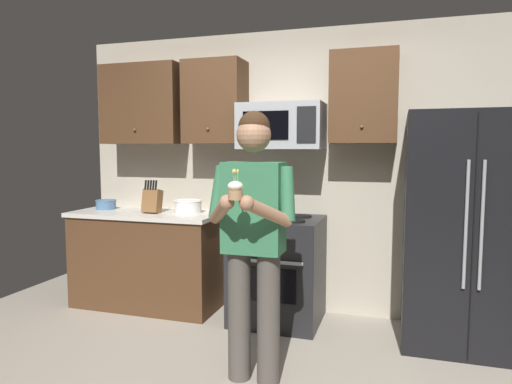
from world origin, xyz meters
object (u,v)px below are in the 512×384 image
object	(u,v)px
bowl_large_white	(188,206)
bowl_small_colored	(106,204)
person	(253,232)
oven_range	(278,270)
refrigerator	(466,230)
knife_block	(152,201)
microwave	(282,126)
cupcake	(235,190)

from	to	relation	value
bowl_large_white	bowl_small_colored	distance (m)	0.90
bowl_small_colored	person	distance (m)	2.23
oven_range	refrigerator	distance (m)	1.56
refrigerator	bowl_large_white	size ratio (longest dim) A/B	6.85
knife_block	microwave	bearing A→B (deg)	6.98
oven_range	knife_block	bearing A→B (deg)	-178.61
oven_range	person	bearing A→B (deg)	-83.69
bowl_large_white	knife_block	bearing A→B (deg)	-163.67
bowl_small_colored	person	xyz separation A→B (m)	(1.91, -1.14, 0.03)
oven_range	bowl_large_white	bearing A→B (deg)	175.81
oven_range	bowl_large_white	size ratio (longest dim) A/B	3.55
knife_block	refrigerator	bearing A→B (deg)	-0.20
oven_range	refrigerator	world-z (taller)	refrigerator
knife_block	cupcake	size ratio (longest dim) A/B	1.84
bowl_small_colored	knife_block	bearing A→B (deg)	-9.27
oven_range	bowl_large_white	world-z (taller)	bowl_large_white
bowl_small_colored	cupcake	xyz separation A→B (m)	(1.91, -1.47, 0.32)
knife_block	person	world-z (taller)	person
bowl_small_colored	cupcake	size ratio (longest dim) A/B	1.17
person	oven_range	bearing A→B (deg)	96.31
knife_block	bowl_small_colored	world-z (taller)	knife_block
knife_block	bowl_large_white	size ratio (longest dim) A/B	1.22
bowl_small_colored	person	world-z (taller)	person
bowl_large_white	cupcake	xyz separation A→B (m)	(1.01, -1.47, 0.31)
person	bowl_large_white	bearing A→B (deg)	131.54
microwave	person	world-z (taller)	microwave
bowl_large_white	cupcake	distance (m)	1.81
bowl_small_colored	person	bearing A→B (deg)	-30.80
cupcake	bowl_large_white	bearing A→B (deg)	124.52
bowl_large_white	person	xyz separation A→B (m)	(1.01, -1.14, 0.01)
knife_block	bowl_large_white	world-z (taller)	knife_block
bowl_large_white	person	size ratio (longest dim) A/B	0.15
refrigerator	cupcake	size ratio (longest dim) A/B	10.35
microwave	refrigerator	size ratio (longest dim) A/B	0.41
person	knife_block	bearing A→B (deg)	141.92
refrigerator	person	distance (m)	1.73
oven_range	refrigerator	size ratio (longest dim) A/B	0.52
oven_range	microwave	distance (m)	1.26
person	microwave	bearing A→B (deg)	95.68
oven_range	knife_block	distance (m)	1.35
knife_block	bowl_large_white	xyz separation A→B (m)	(0.32, 0.10, -0.05)
oven_range	knife_block	size ratio (longest dim) A/B	2.91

